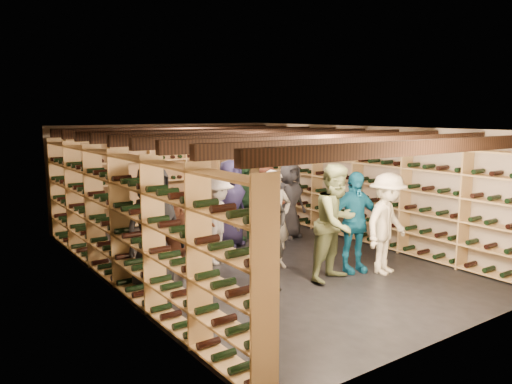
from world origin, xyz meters
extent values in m
plane|color=black|center=(0.00, 0.00, 0.00)|extent=(8.00, 8.00, 0.00)
cube|color=#BBAA92|center=(0.00, 4.00, 1.20)|extent=(5.50, 0.02, 2.40)
cube|color=#BBAA92|center=(0.00, -4.00, 1.20)|extent=(5.50, 0.02, 2.40)
cube|color=#BBAA92|center=(-2.75, 0.00, 1.20)|extent=(0.02, 8.00, 2.40)
cube|color=#BBAA92|center=(2.75, 0.00, 1.20)|extent=(0.02, 8.00, 2.40)
cube|color=beige|center=(0.00, 0.00, 2.40)|extent=(5.50, 8.00, 0.01)
cube|color=black|center=(0.00, -3.50, 2.26)|extent=(5.40, 0.12, 0.18)
cube|color=black|center=(0.00, -2.62, 2.26)|extent=(5.40, 0.12, 0.18)
cube|color=black|center=(0.00, -1.75, 2.26)|extent=(5.40, 0.12, 0.18)
cube|color=black|center=(0.00, -0.88, 2.26)|extent=(5.40, 0.12, 0.18)
cube|color=black|center=(0.00, 0.00, 2.26)|extent=(5.40, 0.12, 0.18)
cube|color=black|center=(0.00, 0.88, 2.26)|extent=(5.40, 0.12, 0.18)
cube|color=black|center=(0.00, 1.75, 2.26)|extent=(5.40, 0.12, 0.18)
cube|color=black|center=(0.00, 2.62, 2.26)|extent=(5.40, 0.12, 0.18)
cube|color=black|center=(0.00, 3.50, 2.26)|extent=(5.40, 0.12, 0.18)
cube|color=tan|center=(-2.57, 0.00, 1.07)|extent=(0.32, 7.50, 2.15)
cube|color=tan|center=(2.57, 0.00, 1.07)|extent=(0.32, 7.50, 2.15)
cube|color=tan|center=(0.00, 3.83, 1.07)|extent=(4.70, 0.30, 2.15)
cube|color=tan|center=(0.02, 2.23, 0.09)|extent=(0.58, 0.48, 0.17)
cube|color=tan|center=(0.02, 2.23, 0.26)|extent=(0.58, 0.48, 0.17)
cube|color=tan|center=(0.02, 2.23, 0.43)|extent=(0.58, 0.48, 0.17)
cube|color=tan|center=(-0.50, 1.30, 0.09)|extent=(0.57, 0.45, 0.17)
cube|color=tan|center=(-0.50, 1.30, 0.26)|extent=(0.57, 0.45, 0.17)
cube|color=tan|center=(-0.50, 1.30, 0.43)|extent=(0.57, 0.45, 0.17)
cube|color=tan|center=(1.34, 2.65, 0.09)|extent=(0.57, 0.45, 0.17)
imported|color=black|center=(-2.18, -0.35, 0.95)|extent=(0.97, 0.67, 1.90)
imported|color=black|center=(-0.85, -1.48, 0.89)|extent=(0.68, 0.48, 1.79)
imported|color=#5D663D|center=(0.36, -1.67, 0.94)|extent=(1.04, 0.88, 1.89)
imported|color=beige|center=(1.29, -1.92, 0.85)|extent=(1.22, 0.87, 1.71)
imported|color=#0F5578|center=(0.89, -1.54, 0.86)|extent=(1.08, 0.66, 1.71)
imported|color=brown|center=(-1.65, 0.02, 0.74)|extent=(1.37, 0.45, 1.48)
imported|color=#29254F|center=(0.08, 1.06, 0.88)|extent=(1.01, 0.86, 1.75)
imported|color=gray|center=(-0.07, -0.62, 0.86)|extent=(0.65, 0.45, 1.71)
imported|color=#4D2518|center=(0.61, 0.48, 0.83)|extent=(0.85, 0.69, 1.66)
imported|color=#9F9893|center=(-0.74, 0.18, 0.80)|extent=(1.13, 0.81, 1.59)
imported|color=#1F4527|center=(0.57, 1.30, 0.85)|extent=(1.01, 0.43, 1.70)
imported|color=#2E2D32|center=(1.49, 0.92, 0.82)|extent=(0.87, 0.63, 1.64)
camera|label=1|loc=(-5.16, -7.29, 2.67)|focal=35.00mm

